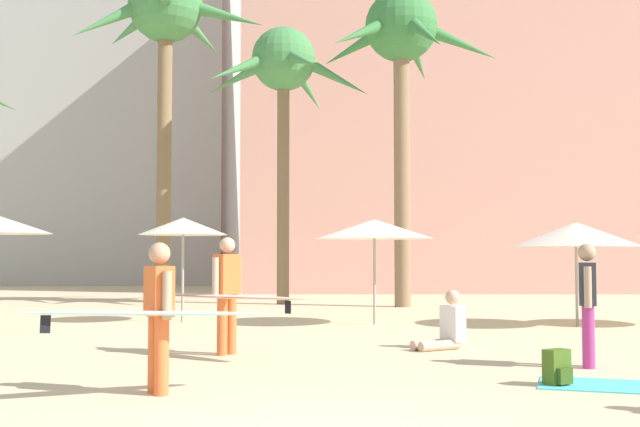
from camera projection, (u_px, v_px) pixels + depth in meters
name	position (u px, v px, depth m)	size (l,w,h in m)	color
hotel_pink	(422.00, 105.00, 37.65)	(16.18, 11.81, 17.24)	#DB9989
hotel_tower_gray	(107.00, 84.00, 46.18)	(14.38, 10.81, 22.92)	#A8A8A3
palm_tree_far_left	(163.00, 23.00, 26.40)	(6.30, 6.52, 11.04)	brown
palm_tree_left	(399.00, 47.00, 24.09)	(5.53, 5.66, 9.55)	#896B4C
palm_tree_right	(281.00, 74.00, 25.33)	(5.48, 5.42, 8.79)	brown
cafe_umbrella_0	(180.00, 226.00, 18.29)	(2.04, 2.04, 2.39)	gray
cafe_umbrella_1	(372.00, 229.00, 17.68)	(2.64, 2.64, 2.32)	gray
cafe_umbrella_2	(573.00, 235.00, 17.27)	(2.76, 2.76, 2.24)	gray
beach_towel	(620.00, 386.00, 9.19)	(1.87, 1.01, 0.01)	#4CC6D6
backpack	(555.00, 368.00, 9.28)	(0.35, 0.34, 0.42)	#405F1B
person_mid_left	(223.00, 293.00, 12.08)	(2.67, 2.17, 1.79)	orange
person_mid_center	(154.00, 312.00, 8.64)	(2.60, 1.48, 1.66)	orange
person_near_right	(585.00, 299.00, 10.84)	(0.33, 0.60, 1.68)	#B7337F
person_near_left	(443.00, 328.00, 12.94)	(0.94, 0.78, 0.95)	#D1A889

